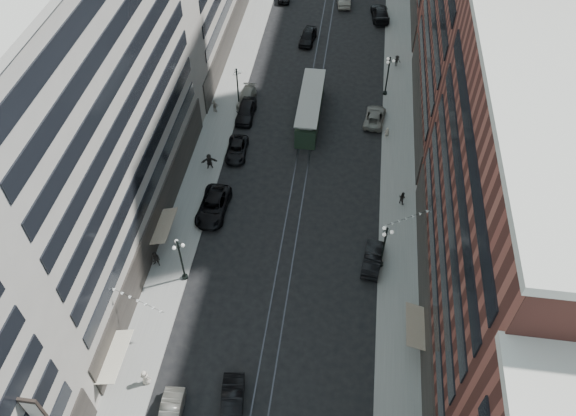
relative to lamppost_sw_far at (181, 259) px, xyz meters
The scene contains 29 objects.
ground 33.44m from the lamppost_sw_far, 73.96° to the left, with size 220.00×220.00×0.00m, color black.
sidewalk_west 42.15m from the lamppost_sw_far, 92.45° to the left, with size 4.00×180.00×0.15m, color gray.
sidewalk_east 46.70m from the lamppost_sw_far, 64.31° to the left, with size 4.00×180.00×0.15m, color gray.
rail_west 42.96m from the lamppost_sw_far, 78.56° to the left, with size 0.12×180.00×0.02m, color #2D2D33.
rail_east 43.26m from the lamppost_sw_far, 76.74° to the left, with size 0.12×180.00×0.02m, color #2D2D33.
building_west_mid 14.31m from the lamppost_sw_far, 147.34° to the left, with size 8.00×36.00×28.00m, color #9D978B.
building_east_mid 27.67m from the lamppost_sw_far, ahead, with size 8.00×30.00×24.00m, color brown.
lamppost_sw_far is the anchor object (origin of this frame).
lamppost_sw_mid 27.00m from the lamppost_sw_far, 90.00° to the left, with size 1.03×1.14×5.52m.
lamppost_se_far 18.83m from the lamppost_sw_far, 12.26° to the left, with size 1.03×1.14×5.52m.
lamppost_se_mid 36.91m from the lamppost_sw_far, 60.10° to the left, with size 1.03×1.14×5.52m.
streetcar 27.45m from the lamppost_sw_far, 70.38° to the left, with size 2.65×11.96×3.31m.
car_1 13.85m from the lamppost_sw_far, 79.87° to the right, with size 1.62×4.65×1.53m, color #66645B.
car_2 9.14m from the lamppost_sw_far, 84.82° to the left, with size 2.84×6.17×1.71m, color black.
car_5 13.88m from the lamppost_sw_far, 59.24° to the right, with size 1.72×4.92×1.62m, color black.
pedestrian_1 10.90m from the lamppost_sw_far, 92.41° to the right, with size 0.85×0.47×1.75m, color beige.
pedestrian_2 3.83m from the lamppost_sw_far, 160.16° to the left, with size 0.89×0.49×1.84m, color black.
car_7 18.33m from the lamppost_sw_far, 85.36° to the left, with size 2.27×4.93×1.37m, color black.
car_8 28.15m from the lamppost_sw_far, 88.37° to the left, with size 1.94×4.78×1.39m, color gray.
car_10 18.24m from the lamppost_sw_far, 13.40° to the left, with size 1.68×4.81×1.59m, color black.
car_11 31.51m from the lamppost_sw_far, 56.85° to the left, with size 2.34×5.07×1.41m, color slate.
car_12 54.60m from the lamppost_sw_far, 71.54° to the left, with size 2.48×6.10×1.77m, color black.
car_13 44.19m from the lamppost_sw_far, 80.87° to the left, with size 2.03×5.06×1.72m, color black.
pedestrian_5 15.47m from the lamppost_sw_far, 94.08° to the left, with size 1.79×0.51×1.93m, color black.
pedestrian_6 25.62m from the lamppost_sw_far, 96.12° to the left, with size 1.07×0.49×1.83m, color gray.
pedestrian_7 24.10m from the lamppost_sw_far, 31.62° to the left, with size 0.77×0.42×1.58m, color black.
pedestrian_8 29.87m from the lamppost_sw_far, 51.12° to the left, with size 0.55×0.36×1.50m, color beige.
pedestrian_9 43.59m from the lamppost_sw_far, 62.89° to the left, with size 1.02×0.42×1.59m, color black.
car_extra_0 25.22m from the lamppost_sw_far, 87.12° to the left, with size 2.11×5.25×1.79m, color black.
Camera 1 is at (4.64, -1.68, 44.03)m, focal length 35.00 mm.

